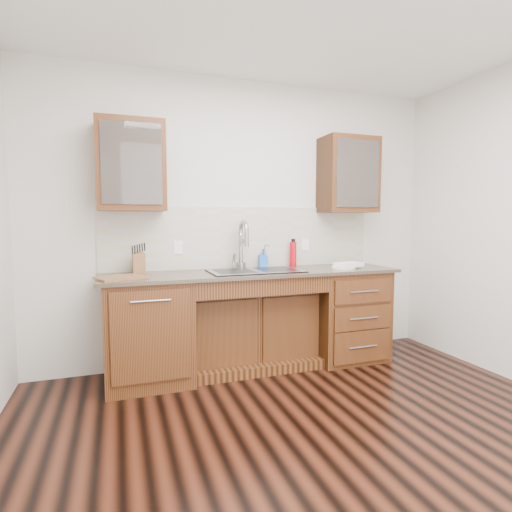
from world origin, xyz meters
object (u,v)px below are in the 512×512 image
object	(u,v)px
soap_bottle	(263,258)
cutting_board	(121,277)
plate	(343,268)
water_bottle	(293,254)
knife_block	(139,263)

from	to	relation	value
soap_bottle	cutting_board	distance (m)	1.38
plate	water_bottle	bearing A→B (deg)	139.22
soap_bottle	cutting_board	xyz separation A→B (m)	(-1.33, -0.35, -0.08)
soap_bottle	knife_block	bearing A→B (deg)	-162.26
water_bottle	soap_bottle	bearing A→B (deg)	176.25
water_bottle	cutting_board	xyz separation A→B (m)	(-1.64, -0.33, -0.11)
soap_bottle	plate	world-z (taller)	soap_bottle
cutting_board	knife_block	bearing A→B (deg)	57.76
knife_block	water_bottle	bearing A→B (deg)	1.96
soap_bottle	plate	xyz separation A→B (m)	(0.69, -0.35, -0.08)
water_bottle	plate	bearing A→B (deg)	-40.78
plate	knife_block	bearing A→B (deg)	172.87
cutting_board	plate	bearing A→B (deg)	-0.04
water_bottle	knife_block	size ratio (longest dim) A/B	1.36
cutting_board	water_bottle	bearing A→B (deg)	11.22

